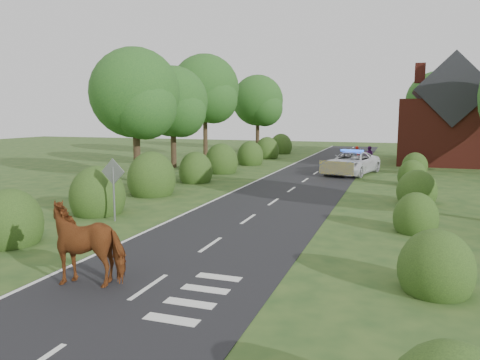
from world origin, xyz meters
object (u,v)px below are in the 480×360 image
at_px(road_sign, 113,180).
at_px(pedestrian_purple, 369,155).
at_px(pedestrian_red, 357,155).
at_px(cow, 89,248).
at_px(police_van, 351,163).

relative_size(road_sign, pedestrian_purple, 1.60).
bearing_deg(pedestrian_red, cow, 83.15).
bearing_deg(pedestrian_purple, pedestrian_red, 41.34).
height_order(pedestrian_red, pedestrian_purple, pedestrian_red).
bearing_deg(cow, police_van, 154.97).
bearing_deg(police_van, pedestrian_red, 106.07).
xyz_separation_m(road_sign, cow, (3.34, -6.06, -0.79)).
height_order(cow, pedestrian_red, cow).
xyz_separation_m(cow, pedestrian_purple, (4.90, 31.39, -0.08)).
distance_m(road_sign, cow, 6.97).
distance_m(cow, police_van, 24.70).
relative_size(road_sign, pedestrian_red, 1.59).
bearing_deg(police_van, road_sign, -98.19).
relative_size(cow, pedestrian_purple, 1.55).
distance_m(road_sign, pedestrian_purple, 26.66).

